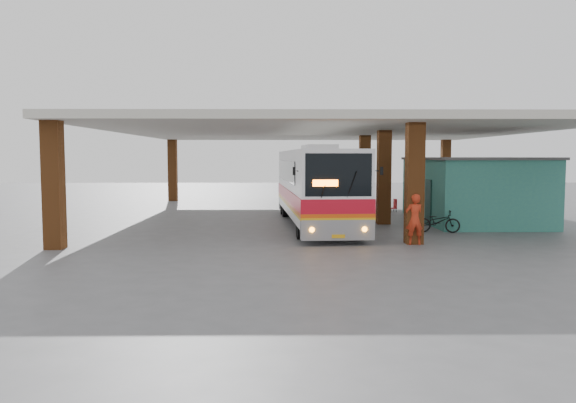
# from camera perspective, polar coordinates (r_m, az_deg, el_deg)

# --- Properties ---
(ground) EXTENTS (90.00, 90.00, 0.00)m
(ground) POSITION_cam_1_polar(r_m,az_deg,el_deg) (23.34, 3.71, -3.16)
(ground) COLOR #515154
(ground) RESTS_ON ground
(brick_columns) EXTENTS (20.10, 21.60, 4.35)m
(brick_columns) POSITION_cam_1_polar(r_m,az_deg,el_deg) (28.26, 5.83, 2.60)
(brick_columns) COLOR brown
(brick_columns) RESTS_ON ground
(canopy_roof) EXTENTS (21.00, 23.00, 0.30)m
(canopy_roof) POSITION_cam_1_polar(r_m,az_deg,el_deg) (29.68, 3.74, 7.19)
(canopy_roof) COLOR beige
(canopy_roof) RESTS_ON brick_columns
(shop_building) EXTENTS (5.20, 8.20, 3.11)m
(shop_building) POSITION_cam_1_polar(r_m,az_deg,el_deg) (28.65, 18.20, 1.19)
(shop_building) COLOR #317B75
(shop_building) RESTS_ON ground
(coach_bus) EXTENTS (3.44, 12.66, 3.65)m
(coach_bus) POSITION_cam_1_polar(r_m,az_deg,el_deg) (25.68, 2.84, 1.61)
(coach_bus) COLOR white
(coach_bus) RESTS_ON ground
(motorcycle) EXTENTS (1.87, 0.96, 0.94)m
(motorcycle) POSITION_cam_1_polar(r_m,az_deg,el_deg) (24.01, 14.99, -1.96)
(motorcycle) COLOR black
(motorcycle) RESTS_ON ground
(pedestrian) EXTENTS (0.69, 0.47, 1.82)m
(pedestrian) POSITION_cam_1_polar(r_m,az_deg,el_deg) (20.48, 12.73, -1.78)
(pedestrian) COLOR red
(pedestrian) RESTS_ON ground
(red_chair) EXTENTS (0.47, 0.47, 0.75)m
(red_chair) POSITION_cam_1_polar(r_m,az_deg,el_deg) (32.46, 10.71, -0.45)
(red_chair) COLOR red
(red_chair) RESTS_ON ground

